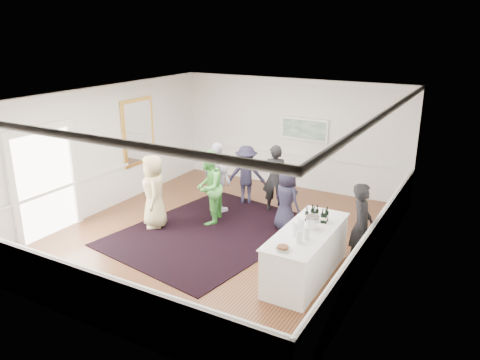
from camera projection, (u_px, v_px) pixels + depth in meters
The scene contains 23 objects.
floor at pixel (221, 234), 10.86m from camera, with size 8.00×8.00×0.00m, color brown.
ceiling at pixel (219, 96), 9.85m from camera, with size 7.00×8.00×0.02m, color white.
wall_left at pixel (104, 149), 11.97m from camera, with size 0.02×8.00×3.20m, color white.
wall_right at pixel (380, 195), 8.73m from camera, with size 0.02×8.00×3.20m, color white.
wall_back at pixel (292, 133), 13.66m from camera, with size 7.00×0.02×3.20m, color white.
wall_front at pixel (81, 236), 7.04m from camera, with size 7.00×0.02×3.20m, color white.
wainscoting at pixel (221, 214), 10.70m from camera, with size 7.00×8.00×1.00m, color white, non-canonical shape.
mirror at pixel (138, 132), 12.97m from camera, with size 0.05×1.25×1.85m.
doorway at pixel (44, 176), 10.43m from camera, with size 0.10×1.78×2.56m.
landscape_painting at pixel (304, 129), 13.37m from camera, with size 1.44×0.06×0.66m.
area_rug at pixel (211, 232), 10.95m from camera, with size 3.42×4.49×0.02m, color black.
serving_table at pixel (306, 253), 8.88m from camera, with size 0.91×2.40×0.97m.
bartender at pixel (361, 226), 9.14m from camera, with size 0.64×0.42×1.75m, color black.
guest_tan at pixel (154, 191), 11.02m from camera, with size 0.87×0.56×1.77m, color tan.
guest_green at pixel (209, 187), 11.22m from camera, with size 0.88×0.69×1.82m, color #56C14D.
guest_lilac at pixel (218, 178), 11.89m from camera, with size 1.07×0.45×1.83m, color silver.
guest_dark_a at pixel (246, 175), 12.54m from camera, with size 1.03×0.59×1.60m, color #201E32.
guest_dark_b at pixel (275, 178), 11.96m from camera, with size 0.64×0.42×1.77m, color black.
guest_navy at pixel (286, 200), 10.87m from camera, with size 0.73×0.48×1.50m, color #201E32.
wine_bottles at pixel (318, 213), 9.10m from camera, with size 0.43×0.28×0.31m.
juice_pitchers at pixel (300, 231), 8.42m from camera, with size 0.34×0.60×0.24m.
ice_bucket at pixel (312, 222), 8.78m from camera, with size 0.26×0.26×0.24m, color silver.
nut_bowl at pixel (283, 248), 7.94m from camera, with size 0.25×0.25×0.08m.
Camera 1 is at (5.23, -8.42, 4.62)m, focal length 35.00 mm.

